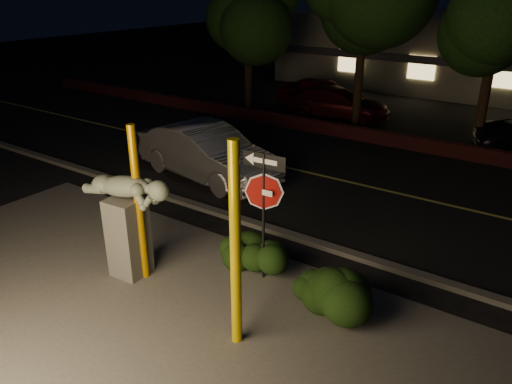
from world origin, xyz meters
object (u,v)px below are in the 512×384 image
sculpture (127,213)px  parked_car_red (322,94)px  parked_car_darkred (337,103)px  signpost (264,192)px  yellow_pole_left (139,205)px  yellow_pole_right (235,249)px  silver_sedan (207,153)px

sculpture → parked_car_red: sculpture is taller
parked_car_darkred → parked_car_red: bearing=40.3°
signpost → yellow_pole_left: bearing=-150.1°
signpost → sculpture: (-2.34, -1.45, -0.52)m
yellow_pole_left → yellow_pole_right: (2.80, -0.53, 0.17)m
sculpture → yellow_pole_left: bearing=9.9°
yellow_pole_right → parked_car_darkred: size_ratio=0.77×
signpost → parked_car_darkred: (-4.66, 12.82, -1.27)m
yellow_pole_left → yellow_pole_right: yellow_pole_right is taller
parked_car_darkred → yellow_pole_right: bearing=-170.9°
yellow_pole_right → silver_sedan: (-5.41, 5.69, -0.99)m
parked_car_red → yellow_pole_right: bearing=-156.6°
yellow_pole_left → parked_car_red: size_ratio=0.76×
yellow_pole_right → parked_car_darkred: yellow_pole_right is taller
yellow_pole_left → parked_car_red: yellow_pole_left is taller
signpost → parked_car_darkred: size_ratio=0.58×
signpost → parked_car_darkred: bearing=106.0°
sculpture → parked_car_red: bearing=99.3°
yellow_pole_right → yellow_pole_left: bearing=169.3°
sculpture → parked_car_darkred: 14.47m
parked_car_red → yellow_pole_left: bearing=-165.2°
yellow_pole_left → parked_car_darkred: bearing=100.4°
signpost → parked_car_red: size_ratio=0.63×
yellow_pole_left → parked_car_red: 15.80m
yellow_pole_left → silver_sedan: size_ratio=0.66×
sculpture → silver_sedan: size_ratio=0.46×
sculpture → parked_car_red: 15.79m
yellow_pole_left → parked_car_red: bearing=104.5°
yellow_pole_left → signpost: yellow_pole_left is taller
yellow_pole_left → signpost: 2.50m
yellow_pole_right → parked_car_red: yellow_pole_right is taller
signpost → silver_sedan: 6.11m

